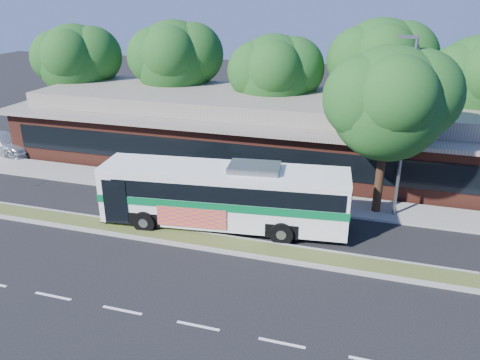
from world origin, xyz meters
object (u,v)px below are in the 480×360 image
Objects in this scene: lamp_post at (405,125)px; sedan at (3,143)px; transit_bus at (225,192)px; sidewalk_tree at (398,101)px.

lamp_post is 1.73× the size of sedan.
lamp_post is 27.36m from sedan.
transit_bus is 9.46m from sidewalk_tree.
sedan is (-26.92, 2.56, -4.14)m from lamp_post.
sedan is at bearing 155.50° from transit_bus.
lamp_post is 1.05× the size of sidewalk_tree.
transit_bus is at bearing -155.86° from lamp_post.
transit_bus is 1.41× the size of sidewalk_tree.
sidewalk_tree is at bearing 20.99° from transit_bus.
lamp_post is 9.30m from transit_bus.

